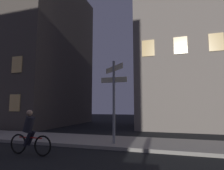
% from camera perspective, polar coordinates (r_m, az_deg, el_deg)
% --- Properties ---
extents(sidewalk_kerb, '(40.00, 2.81, 0.14)m').
position_cam_1_polar(sidewalk_kerb, '(9.22, 3.77, -16.89)').
color(sidewalk_kerb, gray).
rests_on(sidewalk_kerb, ground_plane).
extents(signpost, '(1.21, 1.13, 3.66)m').
position_cam_1_polar(signpost, '(8.48, 0.57, -2.57)').
color(signpost, gray).
rests_on(signpost, sidewalk_kerb).
extents(cyclist, '(1.82, 0.34, 1.61)m').
position_cam_1_polar(cyclist, '(7.73, -23.60, -13.29)').
color(cyclist, black).
rests_on(cyclist, ground_plane).
extents(building_left_block, '(9.47, 10.03, 14.03)m').
position_cam_1_polar(building_left_block, '(21.54, -23.17, 8.19)').
color(building_left_block, '#4C443D').
rests_on(building_left_block, ground_plane).
extents(building_right_block, '(11.04, 6.77, 18.77)m').
position_cam_1_polar(building_right_block, '(18.75, 26.14, 18.25)').
color(building_right_block, slate).
rests_on(building_right_block, ground_plane).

